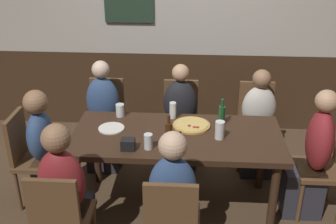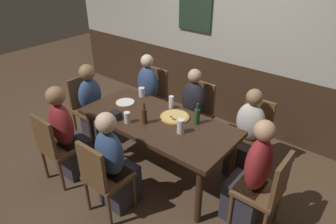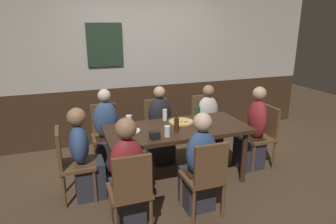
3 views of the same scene
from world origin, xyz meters
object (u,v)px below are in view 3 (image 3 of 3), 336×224
person_left_near (127,180)px  beer_bottle_green (198,113)px  chair_left_near (131,189)px  tumbler_water (165,115)px  chair_left_far (105,131)px  pint_glass_pale (167,132)px  chair_head_east (263,133)px  person_left_far (107,136)px  chair_mid_far (157,125)px  chair_head_west (70,160)px  chair_mid_near (206,175)px  plate_white_large (131,131)px  dining_table (177,133)px  person_mid_near (199,169)px  highball_clear (204,120)px  chair_right_far (204,120)px  person_mid_far (161,130)px  beer_bottle_brown (177,124)px  condiment_caddy (155,135)px  person_head_west (85,160)px  pizza (181,122)px  person_right_far (208,125)px  person_head_east (253,134)px

person_left_near → beer_bottle_green: size_ratio=4.77×
chair_left_near → tumbler_water: bearing=57.2°
chair_left_far → pint_glass_pale: size_ratio=6.90×
chair_head_east → person_left_far: 2.21m
chair_mid_far → person_left_far: size_ratio=0.77×
chair_head_west → chair_head_east: size_ratio=1.00×
chair_head_east → chair_head_west: bearing=180.0°
chair_mid_near → plate_white_large: (-0.58, 0.89, 0.25)m
chair_left_far → person_left_near: (0.00, -1.49, 0.00)m
pint_glass_pale → chair_mid_near: bearing=-69.2°
chair_left_near → beer_bottle_green: size_ratio=3.59×
dining_table → plate_white_large: bearing=173.8°
person_mid_near → chair_left_near: bearing=-168.4°
dining_table → pint_glass_pale: size_ratio=14.12×
plate_white_large → highball_clear: bearing=-6.6°
person_left_far → highball_clear: person_left_far is taller
pint_glass_pale → tumbler_water: 0.59m
chair_head_east → person_mid_near: bearing=-153.2°
chair_right_far → beer_bottle_green: beer_bottle_green is taller
person_mid_far → person_mid_near: bearing=-90.0°
pint_glass_pale → chair_left_near: bearing=-134.8°
beer_bottle_brown → condiment_caddy: 0.35m
chair_head_west → person_head_west: (0.16, 0.00, -0.02)m
chair_right_far → beer_bottle_brown: size_ratio=3.56×
pizza → tumbler_water: tumbler_water is taller
chair_right_far → beer_bottle_green: 0.81m
dining_table → chair_mid_near: 0.84m
dining_table → highball_clear: size_ratio=11.51×
chair_head_east → beer_bottle_green: beer_bottle_green is taller
chair_mid_near → condiment_caddy: 0.73m
person_right_far → beer_bottle_brown: 1.23m
chair_mid_far → pint_glass_pale: 1.14m
chair_head_west → person_head_west: size_ratio=0.79×
person_left_far → pizza: bearing=-28.9°
person_mid_near → chair_right_far: bearing=62.0°
chair_right_far → person_left_far: 1.59m
chair_right_far → person_mid_near: 1.69m
person_left_far → beer_bottle_green: person_left_far is taller
person_head_east → pint_glass_pale: person_head_east is taller
person_mid_near → person_left_far: size_ratio=0.99×
pizza → beer_bottle_brown: bearing=-121.4°
person_left_near → person_mid_far: (0.79, 1.33, -0.03)m
person_head_west → highball_clear: (1.51, -0.05, 0.34)m
chair_mid_far → chair_head_west: bearing=-147.9°
chair_mid_far → pizza: 0.72m
dining_table → person_mid_far: (-0.00, 0.66, -0.19)m
pint_glass_pale → tumbler_water: (0.17, 0.57, 0.02)m
person_right_far → chair_left_near: bearing=-136.8°
chair_head_west → beer_bottle_brown: 1.31m
pizza → chair_left_far: bearing=143.9°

